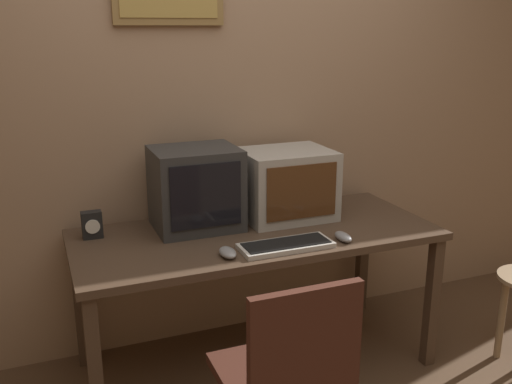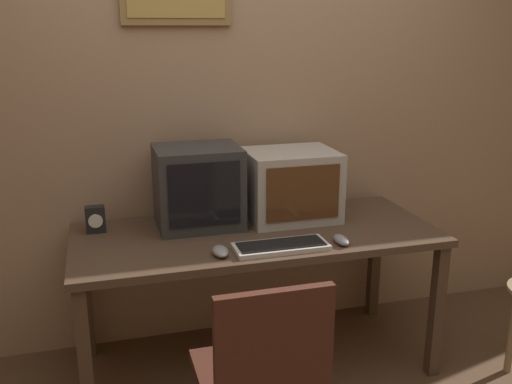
% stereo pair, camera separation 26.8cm
% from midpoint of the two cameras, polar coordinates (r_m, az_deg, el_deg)
% --- Properties ---
extents(wall_back, '(8.00, 0.08, 2.60)m').
position_cam_midpoint_polar(wall_back, '(3.03, 0.20, 9.16)').
color(wall_back, tan).
rests_on(wall_back, ground_plane).
extents(desk, '(1.74, 0.75, 0.73)m').
position_cam_midpoint_polar(desk, '(2.78, 2.77, -5.43)').
color(desk, '#4C3828').
rests_on(desk, ground_plane).
extents(monitor_left, '(0.41, 0.35, 0.40)m').
position_cam_midpoint_polar(monitor_left, '(2.79, -3.09, 0.50)').
color(monitor_left, '#333333').
rests_on(monitor_left, desk).
extents(monitor_right, '(0.45, 0.37, 0.35)m').
position_cam_midpoint_polar(monitor_right, '(2.91, 6.12, 0.68)').
color(monitor_right, '#B7B2A8').
rests_on(monitor_right, desk).
extents(keyboard_main, '(0.42, 0.16, 0.03)m').
position_cam_midpoint_polar(keyboard_main, '(2.55, 5.54, -5.49)').
color(keyboard_main, beige).
rests_on(keyboard_main, desk).
extents(mouse_near_keyboard, '(0.06, 0.12, 0.04)m').
position_cam_midpoint_polar(mouse_near_keyboard, '(2.64, 11.41, -4.78)').
color(mouse_near_keyboard, gray).
rests_on(mouse_near_keyboard, desk).
extents(mouse_far_corner, '(0.07, 0.12, 0.04)m').
position_cam_midpoint_polar(mouse_far_corner, '(2.46, -0.47, -6.01)').
color(mouse_far_corner, gray).
rests_on(mouse_far_corner, desk).
extents(desk_clock, '(0.09, 0.06, 0.13)m').
position_cam_midpoint_polar(desk_clock, '(2.79, -13.15, -2.73)').
color(desk_clock, black).
rests_on(desk_clock, desk).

